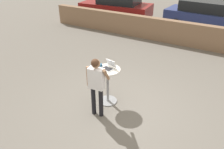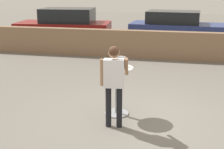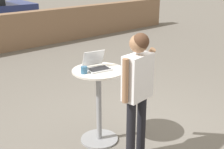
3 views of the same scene
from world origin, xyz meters
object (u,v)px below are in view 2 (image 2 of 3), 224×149
object	(u,v)px
laptop	(118,65)
parked_car_near_street	(65,26)
cafe_table	(117,86)
parked_car_further_down	(176,29)
coffee_mug	(106,65)
standing_person	(114,77)

from	to	relation	value
laptop	parked_car_near_street	bearing A→B (deg)	118.10
cafe_table	laptop	distance (m)	0.46
cafe_table	parked_car_near_street	bearing A→B (deg)	117.90
parked_car_near_street	parked_car_further_down	bearing A→B (deg)	6.40
laptop	parked_car_further_down	size ratio (longest dim) A/B	0.08
parked_car_further_down	cafe_table	bearing A→B (deg)	-97.49
laptop	parked_car_further_down	distance (m)	7.96
cafe_table	coffee_mug	size ratio (longest dim) A/B	9.07
standing_person	parked_car_further_down	world-z (taller)	standing_person
standing_person	parked_car_near_street	bearing A→B (deg)	116.44
coffee_mug	parked_car_near_street	distance (m)	8.24
coffee_mug	parked_car_near_street	xyz separation A→B (m)	(-3.69, 7.37, -0.23)
cafe_table	standing_person	xyz separation A→B (m)	(0.07, -0.62, 0.38)
standing_person	coffee_mug	bearing A→B (deg)	114.63
standing_person	parked_car_further_down	size ratio (longest dim) A/B	0.38
standing_person	parked_car_further_down	xyz separation A→B (m)	(0.97, 8.55, -0.20)
coffee_mug	parked_car_near_street	size ratio (longest dim) A/B	0.03
parked_car_near_street	parked_car_further_down	xyz separation A→B (m)	(4.95, 0.55, -0.04)
cafe_table	laptop	xyz separation A→B (m)	(0.01, 0.04, 0.45)
standing_person	laptop	bearing A→B (deg)	95.31
standing_person	cafe_table	bearing A→B (deg)	96.63
coffee_mug	parked_car_near_street	bearing A→B (deg)	116.60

